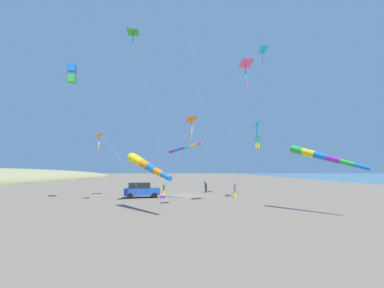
% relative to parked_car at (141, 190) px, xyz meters
% --- Properties ---
extents(ground_plane, '(600.00, 600.00, 0.00)m').
position_rel_parked_car_xyz_m(ground_plane, '(5.48, 4.19, -0.95)').
color(ground_plane, '#756654').
extents(parked_car, '(4.66, 3.08, 1.85)m').
position_rel_parked_car_xyz_m(parked_car, '(0.00, 0.00, 0.00)').
color(parked_car, '#1E479E').
rests_on(parked_car, ground_plane).
extents(cooler_box, '(0.62, 0.42, 0.42)m').
position_rel_parked_car_xyz_m(cooler_box, '(2.78, -0.37, -0.74)').
color(cooler_box, purple).
rests_on(cooler_box, ground_plane).
extents(person_adult_flyer, '(0.56, 0.45, 1.75)m').
position_rel_parked_car_xyz_m(person_adult_flyer, '(8.21, 7.99, 0.00)').
color(person_adult_flyer, '#232328').
rests_on(person_adult_flyer, ground_plane).
extents(person_child_green_jacket, '(0.55, 0.43, 1.87)m').
position_rel_parked_car_xyz_m(person_child_green_jacket, '(11.75, 0.74, 0.07)').
color(person_child_green_jacket, gold).
rests_on(person_child_green_jacket, ground_plane).
extents(person_child_grey_jacket, '(0.61, 0.57, 1.69)m').
position_rel_parked_car_xyz_m(person_child_grey_jacket, '(2.33, 3.90, -0.03)').
color(person_child_grey_jacket, gold).
rests_on(person_child_grey_jacket, ground_plane).
extents(kite_windsock_long_streamer_left, '(6.38, 14.35, 6.53)m').
position_rel_parked_car_xyz_m(kite_windsock_long_streamer_left, '(4.84, 0.14, 5.10)').
color(kite_windsock_long_streamer_left, purple).
rests_on(kite_windsock_long_streamer_left, ground_plane).
extents(kite_delta_rainbow_low_near, '(5.13, 5.20, 19.97)m').
position_rel_parked_car_xyz_m(kite_delta_rainbow_low_near, '(-0.59, -3.35, 18.67)').
color(kite_delta_rainbow_low_near, green).
rests_on(kite_delta_rainbow_low_near, ground_plane).
extents(kite_delta_teal_far_right, '(5.14, 13.24, 8.47)m').
position_rel_parked_car_xyz_m(kite_delta_teal_far_right, '(6.48, -8.58, 7.13)').
color(kite_delta_teal_far_right, orange).
rests_on(kite_delta_teal_far_right, ground_plane).
extents(kite_delta_striped_overhead, '(6.99, 13.91, 14.45)m').
position_rel_parked_car_xyz_m(kite_delta_striped_overhead, '(11.90, -7.22, 13.04)').
color(kite_delta_striped_overhead, '#EF4C93').
rests_on(kite_delta_striped_overhead, ground_plane).
extents(kite_windsock_red_high_left, '(8.80, 15.05, 5.57)m').
position_rel_parked_car_xyz_m(kite_windsock_red_high_left, '(16.82, -10.95, 3.65)').
color(kite_windsock_red_high_left, green).
rests_on(kite_windsock_red_high_left, ground_plane).
extents(kite_box_purple_drifting, '(7.31, 8.12, 7.99)m').
position_rel_parked_car_xyz_m(kite_box_purple_drifting, '(15.09, 2.74, 6.21)').
color(kite_box_purple_drifting, green).
rests_on(kite_box_purple_drifting, ground_plane).
extents(kite_windsock_white_trailing, '(5.46, 13.31, 4.97)m').
position_rel_parked_car_xyz_m(kite_windsock_white_trailing, '(2.54, -10.57, 2.95)').
color(kite_windsock_white_trailing, yellow).
rests_on(kite_windsock_white_trailing, ground_plane).
extents(kite_delta_small_distant, '(6.37, 9.01, 9.80)m').
position_rel_parked_car_xyz_m(kite_delta_small_distant, '(14.27, -0.83, 8.17)').
color(kite_delta_small_distant, '#1EB7C6').
rests_on(kite_delta_small_distant, ground_plane).
extents(kite_delta_magenta_far_left, '(8.17, 5.67, 19.94)m').
position_rel_parked_car_xyz_m(kite_delta_magenta_far_left, '(15.72, 1.08, 18.44)').
color(kite_delta_magenta_far_left, '#1EB7C6').
rests_on(kite_delta_magenta_far_left, ground_plane).
extents(kite_delta_orange_high_right, '(5.70, 7.21, 7.66)m').
position_rel_parked_car_xyz_m(kite_delta_orange_high_right, '(-3.96, -3.90, 6.35)').
color(kite_delta_orange_high_right, orange).
rests_on(kite_delta_orange_high_right, ground_plane).
extents(kite_box_long_streamer_right, '(8.17, 4.27, 15.30)m').
position_rel_parked_car_xyz_m(kite_box_long_streamer_right, '(-7.10, -4.49, 13.30)').
color(kite_box_long_streamer_right, blue).
rests_on(kite_box_long_streamer_right, ground_plane).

